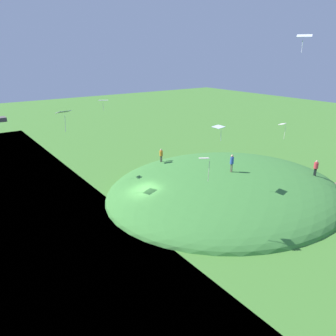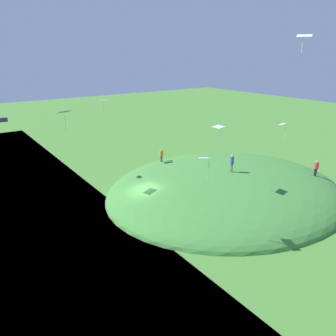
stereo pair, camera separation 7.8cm
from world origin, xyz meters
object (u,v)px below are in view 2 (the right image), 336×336
at_px(kite_3, 219,127).
at_px(kite_2, 304,36).
at_px(kite_7, 205,160).
at_px(person_near_shore, 232,161).
at_px(person_walking_path, 161,154).
at_px(person_watching_kites, 316,166).
at_px(kite_4, 104,101).
at_px(kite_0, 64,113).
at_px(kite_5, 283,125).

bearing_deg(kite_3, kite_2, -77.77).
bearing_deg(kite_3, kite_7, -141.84).
bearing_deg(kite_3, person_near_shore, 25.50).
bearing_deg(person_walking_path, kite_2, -24.95).
height_order(kite_2, kite_7, kite_2).
xyz_separation_m(person_watching_kites, kite_4, (-16.14, 16.09, 6.26)).
xyz_separation_m(person_walking_path, kite_0, (-11.57, -2.24, 6.30)).
bearing_deg(kite_0, person_walking_path, 10.94).
xyz_separation_m(kite_2, kite_5, (5.95, 4.94, -7.44)).
height_order(kite_2, kite_3, kite_2).
height_order(person_watching_kites, person_walking_path, person_walking_path).
height_order(person_watching_kites, kite_3, kite_3).
bearing_deg(kite_3, kite_0, 141.39).
distance_m(kite_3, kite_5, 7.37).
relative_size(person_watching_kites, kite_3, 1.34).
bearing_deg(person_near_shore, kite_7, 112.25).
xyz_separation_m(kite_0, kite_3, (10.32, -8.24, -1.11)).
distance_m(person_watching_kites, kite_5, 6.81).
bearing_deg(person_walking_path, kite_7, -48.63).
bearing_deg(person_walking_path, person_near_shore, -7.80).
height_order(kite_2, kite_4, kite_2).
xyz_separation_m(person_watching_kites, kite_2, (-10.69, -3.64, 12.16)).
distance_m(kite_4, kite_7, 17.72).
relative_size(person_walking_path, kite_5, 1.02).
height_order(kite_3, kite_5, kite_3).
bearing_deg(kite_7, kite_2, -18.66).
height_order(person_walking_path, kite_7, kite_7).
xyz_separation_m(kite_0, kite_7, (5.31, -12.17, -2.05)).
relative_size(person_watching_kites, kite_0, 0.89).
bearing_deg(kite_3, kite_4, 106.83).
height_order(person_walking_path, kite_3, kite_3).
height_order(person_watching_kites, kite_4, kite_4).
xyz_separation_m(kite_0, kite_2, (11.63, -14.31, 5.81)).
bearing_deg(kite_0, kite_7, -66.42).
relative_size(person_walking_path, kite_4, 1.26).
height_order(person_watching_kites, kite_2, kite_2).
distance_m(person_walking_path, kite_0, 13.36).
relative_size(person_near_shore, kite_0, 0.97).
height_order(person_watching_kites, kite_0, kite_0).
bearing_deg(kite_2, kite_0, 129.11).
bearing_deg(kite_5, kite_3, 171.18).
bearing_deg(kite_4, kite_5, -52.37).
height_order(kite_0, kite_5, kite_0).
xyz_separation_m(kite_5, kite_7, (-12.27, -2.80, -0.42)).
distance_m(person_near_shore, kite_0, 16.51).
distance_m(kite_3, kite_4, 14.31).
xyz_separation_m(person_near_shore, kite_2, (-2.62, -7.95, 11.19)).
height_order(person_walking_path, kite_0, kite_0).
bearing_deg(kite_2, kite_4, 105.43).
bearing_deg(kite_7, kite_0, 113.58).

